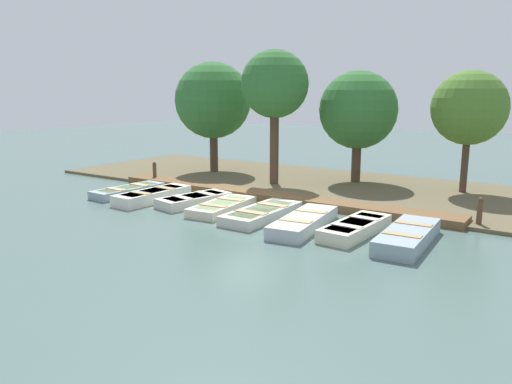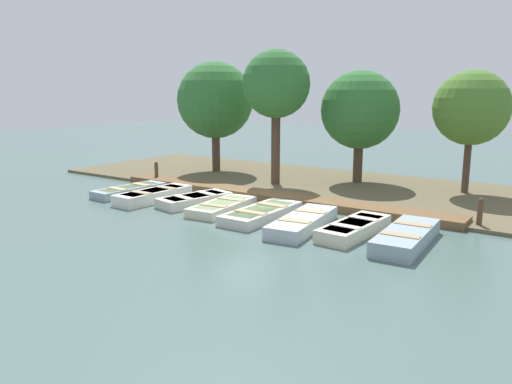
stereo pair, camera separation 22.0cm
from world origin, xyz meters
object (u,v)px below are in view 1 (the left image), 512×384
at_px(park_tree_far_left, 213,101).
at_px(rowboat_2, 194,200).
at_px(rowboat_3, 222,206).
at_px(rowboat_4, 262,213).
at_px(rowboat_0, 128,191).
at_px(rowboat_6, 355,228).
at_px(rowboat_7, 408,236).
at_px(park_tree_center, 358,110).
at_px(mooring_post_far, 480,212).
at_px(mooring_post_near, 155,172).
at_px(rowboat_5, 304,222).
at_px(rowboat_1, 153,195).
at_px(park_tree_right, 469,108).
at_px(park_tree_left, 275,85).

bearing_deg(park_tree_far_left, rowboat_2, 32.67).
distance_m(rowboat_3, rowboat_4, 1.67).
distance_m(rowboat_0, rowboat_6, 9.70).
xyz_separation_m(rowboat_7, park_tree_center, (-7.47, -4.64, 3.01)).
height_order(rowboat_6, mooring_post_far, mooring_post_far).
bearing_deg(mooring_post_near, rowboat_5, 72.12).
xyz_separation_m(rowboat_7, park_tree_far_left, (-6.31, -11.67, 3.37)).
height_order(rowboat_0, rowboat_7, rowboat_7).
height_order(rowboat_6, mooring_post_near, mooring_post_near).
bearing_deg(rowboat_5, rowboat_1, -98.84).
height_order(rowboat_4, park_tree_center, park_tree_center).
height_order(rowboat_6, park_tree_right, park_tree_right).
distance_m(mooring_post_far, park_tree_center, 8.03).
relative_size(park_tree_far_left, park_tree_center, 1.11).
bearing_deg(mooring_post_far, rowboat_2, -75.29).
bearing_deg(rowboat_6, rowboat_0, -87.98).
height_order(rowboat_1, rowboat_4, rowboat_1).
distance_m(rowboat_6, park_tree_right, 8.36).
distance_m(rowboat_3, mooring_post_near, 6.38).
height_order(rowboat_1, rowboat_2, rowboat_1).
relative_size(rowboat_1, park_tree_far_left, 0.58).
relative_size(rowboat_7, park_tree_far_left, 0.61).
height_order(mooring_post_near, park_tree_center, park_tree_center).
bearing_deg(rowboat_2, rowboat_7, 99.36).
xyz_separation_m(rowboat_2, park_tree_far_left, (-5.91, -3.79, 3.40)).
height_order(mooring_post_far, park_tree_right, park_tree_right).
bearing_deg(rowboat_2, rowboat_4, 97.65).
xyz_separation_m(rowboat_5, park_tree_far_left, (-6.47, -8.59, 3.39)).
bearing_deg(rowboat_0, park_tree_far_left, -173.03).
bearing_deg(rowboat_0, mooring_post_far, 104.07).
distance_m(rowboat_3, park_tree_far_left, 8.74).
bearing_deg(mooring_post_near, rowboat_2, 61.30).
bearing_deg(rowboat_4, park_tree_center, 178.42).
height_order(rowboat_1, park_tree_right, park_tree_right).
relative_size(rowboat_4, rowboat_7, 0.99).
bearing_deg(park_tree_far_left, rowboat_0, 4.18).
bearing_deg(mooring_post_far, rowboat_4, -66.37).
bearing_deg(mooring_post_near, park_tree_far_left, 170.33).
distance_m(rowboat_0, park_tree_left, 7.38).
height_order(rowboat_2, mooring_post_far, mooring_post_far).
bearing_deg(rowboat_6, park_tree_left, -127.16).
distance_m(rowboat_7, park_tree_center, 9.30).
bearing_deg(mooring_post_far, rowboat_3, -71.40).
distance_m(rowboat_5, park_tree_far_left, 11.28).
xyz_separation_m(rowboat_3, mooring_post_near, (-2.60, -5.82, 0.32)).
bearing_deg(rowboat_6, park_tree_right, 173.39).
bearing_deg(park_tree_left, rowboat_0, -38.88).
bearing_deg(mooring_post_near, park_tree_center, 121.54).
bearing_deg(rowboat_2, park_tree_right, 145.75).
height_order(rowboat_5, park_tree_far_left, park_tree_far_left).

